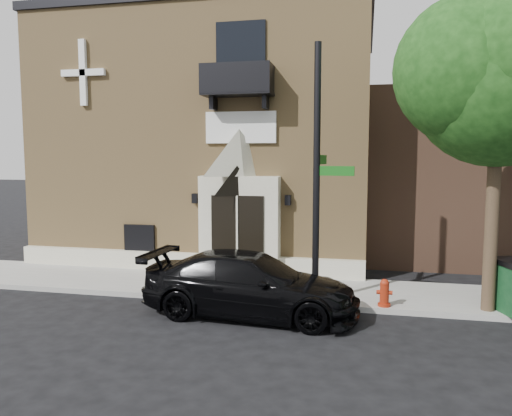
% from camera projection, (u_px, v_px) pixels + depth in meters
% --- Properties ---
extents(ground, '(120.00, 120.00, 0.00)m').
position_uv_depth(ground, '(251.00, 306.00, 13.36)').
color(ground, black).
rests_on(ground, ground).
extents(sidewalk, '(42.00, 3.00, 0.15)m').
position_uv_depth(sidewalk, '(295.00, 290.00, 14.60)').
color(sidewalk, gray).
rests_on(sidewalk, ground).
extents(church, '(12.20, 11.01, 9.30)m').
position_uv_depth(church, '(224.00, 141.00, 21.24)').
color(church, '#A98450').
rests_on(church, ground).
extents(street_tree_left, '(4.97, 4.38, 7.77)m').
position_uv_depth(street_tree_left, '(501.00, 77.00, 11.79)').
color(street_tree_left, '#38281C').
rests_on(street_tree_left, sidewalk).
extents(black_sedan, '(5.55, 2.53, 1.57)m').
position_uv_depth(black_sedan, '(250.00, 284.00, 12.49)').
color(black_sedan, black).
rests_on(black_sedan, ground).
extents(street_sign, '(1.06, 1.15, 6.71)m').
position_uv_depth(street_sign, '(317.00, 174.00, 12.89)').
color(street_sign, black).
rests_on(street_sign, sidewalk).
extents(fire_hydrant, '(0.40, 0.32, 0.71)m').
position_uv_depth(fire_hydrant, '(384.00, 293.00, 12.78)').
color(fire_hydrant, maroon).
rests_on(fire_hydrant, sidewalk).
extents(planter, '(0.76, 0.71, 0.70)m').
position_uv_depth(planter, '(264.00, 265.00, 15.96)').
color(planter, '#416D33').
rests_on(planter, sidewalk).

